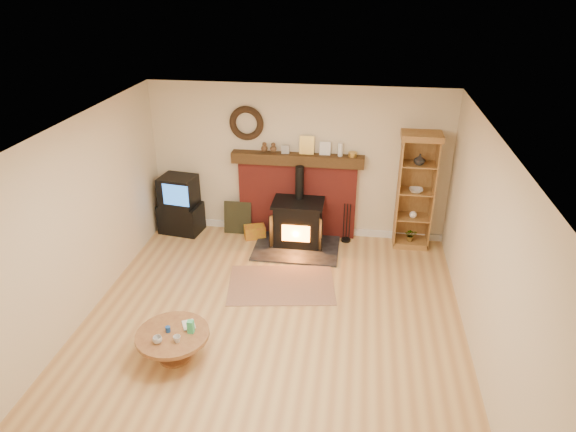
% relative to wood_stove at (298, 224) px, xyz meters
% --- Properties ---
extents(ground, '(5.50, 5.50, 0.00)m').
position_rel_wood_stove_xyz_m(ground, '(-0.06, -2.28, -0.38)').
color(ground, '#B9834D').
rests_on(ground, ground).
extents(room_shell, '(5.02, 5.52, 2.61)m').
position_rel_wood_stove_xyz_m(room_shell, '(-0.08, -2.18, 1.33)').
color(room_shell, beige).
rests_on(room_shell, ground).
extents(chimney_breast, '(2.20, 0.22, 1.78)m').
position_rel_wood_stove_xyz_m(chimney_breast, '(-0.06, 0.39, 0.42)').
color(chimney_breast, maroon).
rests_on(chimney_breast, ground).
extents(wood_stove, '(1.40, 1.00, 1.34)m').
position_rel_wood_stove_xyz_m(wood_stove, '(0.00, 0.00, 0.00)').
color(wood_stove, black).
rests_on(wood_stove, ground).
extents(area_rug, '(1.70, 1.29, 0.01)m').
position_rel_wood_stove_xyz_m(area_rug, '(-0.08, -1.28, -0.38)').
color(area_rug, brown).
rests_on(area_rug, ground).
extents(tv_unit, '(0.77, 0.58, 1.03)m').
position_rel_wood_stove_xyz_m(tv_unit, '(-2.10, 0.19, 0.11)').
color(tv_unit, black).
rests_on(tv_unit, ground).
extents(curio_cabinet, '(0.63, 0.45, 1.96)m').
position_rel_wood_stove_xyz_m(curio_cabinet, '(1.88, 0.28, 0.60)').
color(curio_cabinet, brown).
rests_on(curio_cabinet, ground).
extents(firelog_box, '(0.41, 0.33, 0.22)m').
position_rel_wood_stove_xyz_m(firelog_box, '(-0.77, 0.12, -0.27)').
color(firelog_box, '#C8D10D').
rests_on(firelog_box, ground).
extents(leaning_painting, '(0.48, 0.13, 0.57)m').
position_rel_wood_stove_xyz_m(leaning_painting, '(-1.10, 0.27, -0.09)').
color(leaning_painting, black).
rests_on(leaning_painting, ground).
extents(fire_tools, '(0.16, 0.16, 0.70)m').
position_rel_wood_stove_xyz_m(fire_tools, '(0.81, 0.22, -0.25)').
color(fire_tools, black).
rests_on(fire_tools, ground).
extents(coffee_table, '(0.87, 0.87, 0.53)m').
position_rel_wood_stove_xyz_m(coffee_table, '(-1.10, -3.03, -0.08)').
color(coffee_table, brown).
rests_on(coffee_table, ground).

